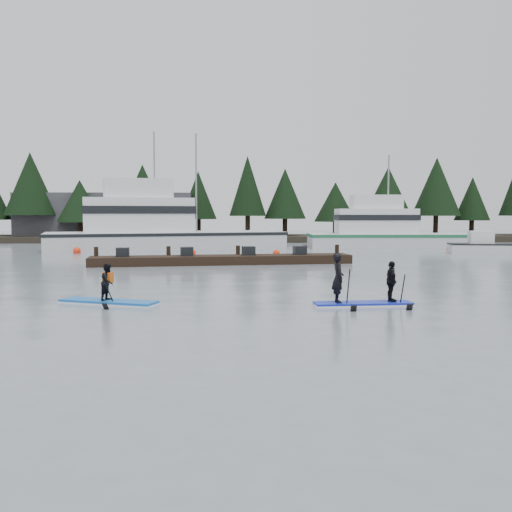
{
  "coord_description": "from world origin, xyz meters",
  "views": [
    {
      "loc": [
        -1.13,
        -17.47,
        2.84
      ],
      "look_at": [
        0.0,
        6.0,
        1.1
      ],
      "focal_mm": 40.0,
      "sensor_mm": 36.0,
      "label": 1
    }
  ],
  "objects_px": {
    "fishing_boat_medium": "(391,240)",
    "fishing_boat_large": "(160,239)",
    "paddleboard_solo": "(108,292)",
    "paddleboard_duo": "(364,286)",
    "floating_dock": "(222,260)"
  },
  "relations": [
    {
      "from": "fishing_boat_medium",
      "to": "floating_dock",
      "type": "xyz_separation_m",
      "value": [
        -14.21,
        -15.76,
        -0.38
      ]
    },
    {
      "from": "fishing_boat_large",
      "to": "floating_dock",
      "type": "height_order",
      "value": "fishing_boat_large"
    },
    {
      "from": "floating_dock",
      "to": "paddleboard_duo",
      "type": "relative_size",
      "value": 4.78
    },
    {
      "from": "fishing_boat_large",
      "to": "floating_dock",
      "type": "xyz_separation_m",
      "value": [
        5.23,
        -14.23,
        -0.56
      ]
    },
    {
      "from": "floating_dock",
      "to": "fishing_boat_medium",
      "type": "bearing_deg",
      "value": 41.01
    },
    {
      "from": "paddleboard_solo",
      "to": "paddleboard_duo",
      "type": "distance_m",
      "value": 8.02
    },
    {
      "from": "fishing_boat_medium",
      "to": "paddleboard_duo",
      "type": "height_order",
      "value": "fishing_boat_medium"
    },
    {
      "from": "fishing_boat_medium",
      "to": "floating_dock",
      "type": "distance_m",
      "value": 21.22
    },
    {
      "from": "fishing_boat_medium",
      "to": "floating_dock",
      "type": "height_order",
      "value": "fishing_boat_medium"
    },
    {
      "from": "paddleboard_solo",
      "to": "paddleboard_duo",
      "type": "height_order",
      "value": "paddleboard_duo"
    },
    {
      "from": "fishing_boat_large",
      "to": "paddleboard_solo",
      "type": "distance_m",
      "value": 28.4
    },
    {
      "from": "paddleboard_duo",
      "to": "paddleboard_solo",
      "type": "bearing_deg",
      "value": 171.78
    },
    {
      "from": "paddleboard_solo",
      "to": "fishing_boat_large",
      "type": "bearing_deg",
      "value": 114.63
    },
    {
      "from": "fishing_boat_large",
      "to": "fishing_boat_medium",
      "type": "distance_m",
      "value": 19.5
    },
    {
      "from": "fishing_boat_medium",
      "to": "fishing_boat_large",
      "type": "bearing_deg",
      "value": -173.56
    }
  ]
}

